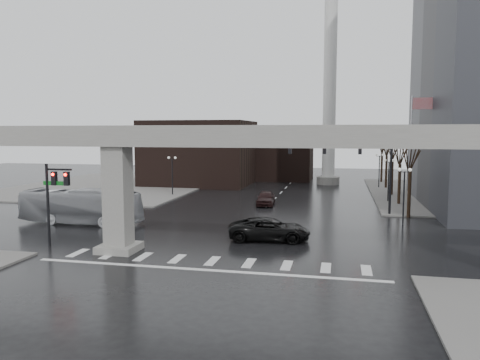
{
  "coord_description": "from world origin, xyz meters",
  "views": [
    {
      "loc": [
        7.96,
        -29.37,
        8.27
      ],
      "look_at": [
        0.19,
        6.49,
        4.5
      ],
      "focal_mm": 35.0,
      "sensor_mm": 36.0,
      "label": 1
    }
  ],
  "objects_px": {
    "signal_mast_arm": "(352,157)",
    "pickup_truck": "(270,229)",
    "city_bus": "(80,206)",
    "far_car": "(266,198)"
  },
  "relations": [
    {
      "from": "city_bus",
      "to": "far_car",
      "type": "distance_m",
      "value": 20.45
    },
    {
      "from": "city_bus",
      "to": "signal_mast_arm",
      "type": "bearing_deg",
      "value": -64.07
    },
    {
      "from": "city_bus",
      "to": "far_car",
      "type": "relative_size",
      "value": 2.38
    },
    {
      "from": "signal_mast_arm",
      "to": "pickup_truck",
      "type": "height_order",
      "value": "signal_mast_arm"
    },
    {
      "from": "pickup_truck",
      "to": "city_bus",
      "type": "bearing_deg",
      "value": 75.41
    },
    {
      "from": "signal_mast_arm",
      "to": "pickup_truck",
      "type": "relative_size",
      "value": 1.95
    },
    {
      "from": "pickup_truck",
      "to": "signal_mast_arm",
      "type": "bearing_deg",
      "value": -30.57
    },
    {
      "from": "pickup_truck",
      "to": "far_car",
      "type": "xyz_separation_m",
      "value": [
        -3.02,
        17.09,
        -0.05
      ]
    },
    {
      "from": "signal_mast_arm",
      "to": "far_car",
      "type": "distance_m",
      "value": 11.22
    },
    {
      "from": "city_bus",
      "to": "far_car",
      "type": "xyz_separation_m",
      "value": [
        14.7,
        14.2,
        -0.77
      ]
    }
  ]
}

